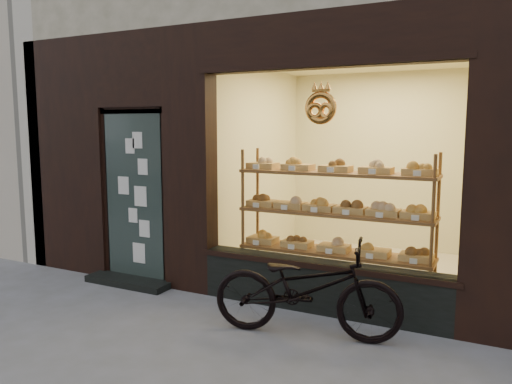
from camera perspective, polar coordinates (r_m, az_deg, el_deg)
The scene contains 2 objects.
display_shelf at distance 5.69m, azimuth 8.97°, elevation -3.56°, with size 2.20×0.45×1.70m.
bicycle at distance 4.77m, azimuth 5.75°, elevation -10.89°, with size 0.62×1.77×0.93m, color black.
Camera 1 is at (2.15, -2.77, 1.97)m, focal length 35.00 mm.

